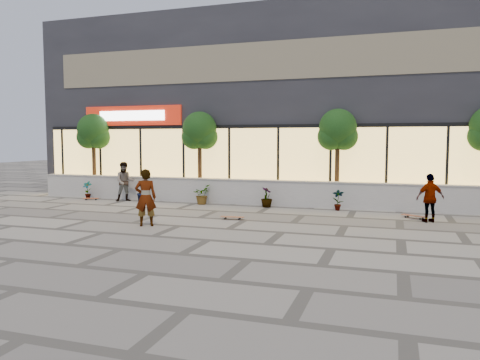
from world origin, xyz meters
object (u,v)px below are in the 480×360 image
(tree_midwest, at_px, (200,133))
(skater_right_near, at_px, (430,198))
(tree_mideast, at_px, (338,132))
(tree_west, at_px, (93,133))
(skater_left, at_px, (125,182))
(skateboard_right_near, at_px, (414,216))
(skater_center, at_px, (146,198))
(skateboard_left, at_px, (91,198))
(skateboard_center, at_px, (232,217))

(tree_midwest, relative_size, skater_right_near, 2.47)
(tree_mideast, relative_size, skater_right_near, 2.47)
(tree_west, relative_size, skater_left, 2.28)
(tree_midwest, bearing_deg, skater_right_near, -17.40)
(tree_mideast, distance_m, skateboard_right_near, 4.68)
(skater_center, relative_size, skateboard_left, 2.48)
(skater_center, bearing_deg, skateboard_center, -163.98)
(skateboard_left, distance_m, skateboard_right_near, 13.53)
(skater_center, bearing_deg, skateboard_left, -67.98)
(tree_west, height_order, skater_left, tree_west)
(skater_right_near, height_order, skateboard_right_near, skater_right_near)
(skater_left, distance_m, skateboard_center, 6.75)
(tree_midwest, bearing_deg, skater_left, -154.59)
(tree_west, height_order, skateboard_center, tree_west)
(skater_center, height_order, skateboard_center, skater_center)
(tree_midwest, height_order, skater_right_near, tree_midwest)
(skater_center, bearing_deg, tree_west, -71.52)
(skater_left, relative_size, skateboard_left, 2.40)
(skateboard_left, bearing_deg, skater_left, -15.15)
(tree_west, height_order, skateboard_left, tree_west)
(tree_midwest, distance_m, skater_left, 3.89)
(skateboard_center, bearing_deg, tree_mideast, 50.85)
(tree_midwest, bearing_deg, skateboard_right_near, -14.49)
(skateboard_left, bearing_deg, tree_midwest, -0.62)
(skater_center, relative_size, skateboard_right_near, 2.05)
(tree_mideast, xyz_separation_m, skater_center, (-5.10, -6.38, -2.10))
(skater_center, height_order, skateboard_right_near, skater_center)
(skateboard_right_near, bearing_deg, skater_left, -153.92)
(tree_west, relative_size, skater_right_near, 2.47)
(tree_mideast, distance_m, skateboard_left, 11.13)
(tree_midwest, relative_size, skateboard_left, 5.47)
(tree_midwest, relative_size, skater_left, 2.28)
(tree_west, bearing_deg, tree_mideast, 0.00)
(tree_mideast, bearing_deg, skateboard_center, -123.82)
(tree_west, bearing_deg, skateboard_center, -27.24)
(tree_midwest, xyz_separation_m, skateboard_left, (-4.64, -1.50, -2.92))
(skateboard_right_near, bearing_deg, tree_mideast, 171.79)
(skater_center, distance_m, skater_right_near, 9.10)
(tree_midwest, bearing_deg, tree_mideast, 0.00)
(skateboard_left, bearing_deg, skateboard_right_near, -21.89)
(tree_west, bearing_deg, skateboard_right_near, -9.06)
(tree_west, distance_m, tree_mideast, 11.50)
(tree_mideast, distance_m, skater_left, 9.30)
(skater_right_near, distance_m, skateboard_right_near, 1.04)
(skater_center, relative_size, skateboard_center, 2.17)
(skater_left, bearing_deg, tree_mideast, -25.27)
(skater_center, relative_size, skater_right_near, 1.12)
(tree_west, xyz_separation_m, skateboard_right_near, (14.37, -2.29, -2.90))
(skateboard_right_near, bearing_deg, skater_center, -122.45)
(tree_mideast, xyz_separation_m, skateboard_left, (-10.64, -1.50, -2.92))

